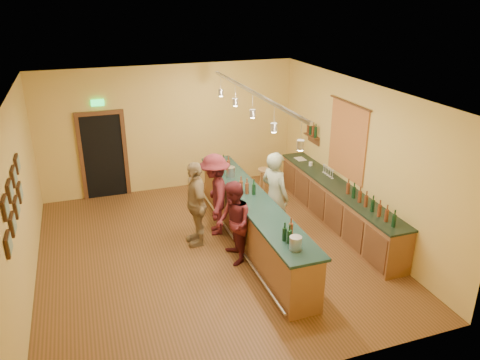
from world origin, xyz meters
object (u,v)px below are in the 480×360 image
object	(u,v)px
back_counter	(337,205)
bartender	(275,196)
customer_b	(196,203)
tasting_bar	(252,217)
customer_a	(233,223)
bar_stool	(265,174)
customer_c	(215,195)

from	to	relation	value
back_counter	bartender	bearing A→B (deg)	-177.78
customer_b	tasting_bar	bearing A→B (deg)	68.26
back_counter	customer_a	bearing A→B (deg)	-165.57
customer_a	tasting_bar	bearing A→B (deg)	136.84
customer_b	bar_stool	bearing A→B (deg)	129.49
customer_a	bar_stool	xyz separation A→B (m)	(1.73, 2.70, -0.24)
customer_c	bar_stool	bearing A→B (deg)	143.64
customer_a	customer_b	size ratio (longest dim) A/B	0.92
customer_c	customer_b	bearing A→B (deg)	-45.01
tasting_bar	customer_c	bearing A→B (deg)	126.86
back_counter	bar_stool	bearing A→B (deg)	113.90
back_counter	customer_a	xyz separation A→B (m)	(-2.62, -0.67, 0.32)
customer_a	back_counter	bearing A→B (deg)	109.27
tasting_bar	customer_b	xyz separation A→B (m)	(-1.04, 0.43, 0.28)
bar_stool	customer_c	bearing A→B (deg)	-139.60
tasting_bar	bar_stool	xyz separation A→B (m)	(1.18, 2.20, -0.04)
bartender	tasting_bar	bearing A→B (deg)	78.56
customer_a	customer_b	bearing A→B (deg)	-147.37
customer_b	bartender	bearing A→B (deg)	79.83
back_counter	bar_stool	world-z (taller)	back_counter
bartender	customer_b	bearing A→B (deg)	55.10
back_counter	customer_b	xyz separation A→B (m)	(-3.11, 0.25, 0.40)
bartender	bar_stool	world-z (taller)	bartender
tasting_bar	back_counter	bearing A→B (deg)	4.99
customer_a	customer_c	xyz separation A→B (m)	(0.00, 1.23, 0.07)
customer_c	tasting_bar	bearing A→B (deg)	50.10
customer_a	bar_stool	bearing A→B (deg)	152.18
back_counter	tasting_bar	xyz separation A→B (m)	(-2.08, -0.18, 0.12)
customer_b	bar_stool	distance (m)	2.85
back_counter	tasting_bar	world-z (taller)	tasting_bar
back_counter	customer_a	world-z (taller)	customer_a
bartender	customer_a	size ratio (longest dim) A/B	1.16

